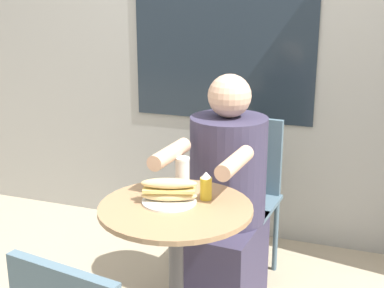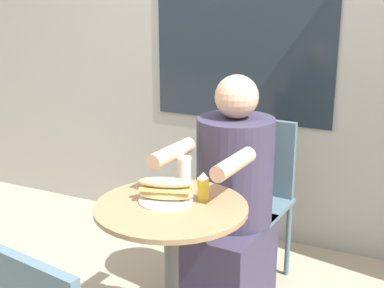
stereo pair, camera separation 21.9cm
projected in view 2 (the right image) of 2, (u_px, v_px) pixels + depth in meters
storefront_wall at (280, 12)px, 3.07m from camera, size 8.00×0.09×2.80m
cafe_table at (172, 252)px, 2.15m from camera, size 0.61×0.61×0.72m
diner_chair at (257, 186)px, 2.85m from camera, size 0.40×0.40×0.87m
seated_diner at (231, 213)px, 2.56m from camera, size 0.40×0.67×1.16m
sandwich_on_plate at (166, 191)px, 2.12m from camera, size 0.23×0.22×0.10m
drink_cup at (184, 170)px, 2.31m from camera, size 0.06×0.06×0.12m
condiment_bottle at (203, 186)px, 2.13m from camera, size 0.05×0.05×0.12m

